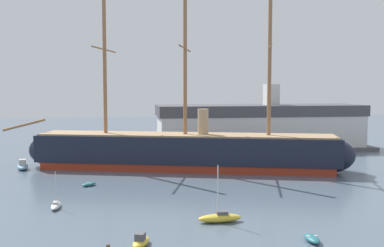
{
  "coord_description": "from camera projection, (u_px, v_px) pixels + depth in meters",
  "views": [
    {
      "loc": [
        -9.21,
        -31.18,
        14.85
      ],
      "look_at": [
        0.59,
        32.34,
        9.74
      ],
      "focal_mm": 41.98,
      "sensor_mm": 36.0,
      "label": 1
    }
  ],
  "objects": [
    {
      "name": "sailboat_near_centre",
      "position": [
        220.0,
        217.0,
        49.63
      ],
      "size": [
        4.93,
        1.58,
        6.37
      ],
      "color": "gold",
      "rests_on": "ground"
    },
    {
      "name": "dinghy_foreground_right",
      "position": [
        312.0,
        239.0,
        43.31
      ],
      "size": [
        1.22,
        2.72,
        0.64
      ],
      "color": "#236670",
      "rests_on": "ground"
    },
    {
      "name": "tall_ship",
      "position": [
        185.0,
        151.0,
        81.68
      ],
      "size": [
        63.8,
        23.86,
        31.46
      ],
      "color": "maroon",
      "rests_on": "ground"
    },
    {
      "name": "motorboat_foreground_left",
      "position": [
        141.0,
        241.0,
        42.11
      ],
      "size": [
        2.31,
        3.39,
        1.32
      ],
      "color": "gold",
      "rests_on": "ground"
    },
    {
      "name": "dinghy_alongside_bow",
      "position": [
        89.0,
        184.0,
        67.87
      ],
      "size": [
        2.5,
        2.29,
        0.56
      ],
      "color": "#236670",
      "rests_on": "ground"
    },
    {
      "name": "dinghy_distant_centre",
      "position": [
        180.0,
        157.0,
        94.56
      ],
      "size": [
        1.41,
        2.45,
        0.55
      ],
      "color": "#7FB2D6",
      "rests_on": "ground"
    },
    {
      "name": "dockside_warehouse_right",
      "position": [
        259.0,
        127.0,
        108.92
      ],
      "size": [
        53.59,
        16.49,
        15.74
      ],
      "color": "#565659",
      "rests_on": "ground"
    },
    {
      "name": "motorboat_far_left",
      "position": [
        23.0,
        166.0,
        81.8
      ],
      "size": [
        2.75,
        4.79,
        1.89
      ],
      "color": "#7FB2D6",
      "rests_on": "ground"
    },
    {
      "name": "sailboat_mid_left",
      "position": [
        56.0,
        205.0,
        55.35
      ],
      "size": [
        1.13,
        3.55,
        4.59
      ],
      "color": "silver",
      "rests_on": "ground"
    },
    {
      "name": "motorboat_far_right",
      "position": [
        329.0,
        159.0,
        90.34
      ],
      "size": [
        3.58,
        3.34,
        1.46
      ],
      "color": "gold",
      "rests_on": "ground"
    }
  ]
}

